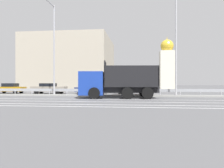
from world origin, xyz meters
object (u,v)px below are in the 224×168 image
Objects in this scene: street_lamp_2 at (176,40)px; parked_car_2 at (49,88)px; parked_car_4 at (132,88)px; street_lamp_1 at (53,45)px; median_road_sign at (152,86)px; parked_car_3 at (92,89)px; parked_car_1 at (10,88)px; church_tower at (167,65)px; dump_truck at (109,85)px.

parked_car_2 is (-15.83, 4.86, -5.20)m from street_lamp_2.
parked_car_2 is 11.13m from parked_car_4.
street_lamp_2 is (13.22, 0.13, 0.33)m from street_lamp_1.
median_road_sign is 0.46× the size of parked_car_2.
street_lamp_2 reaches higher than parked_car_2.
parked_car_3 is 5.23m from parked_car_4.
parked_car_1 is (-8.43, 5.27, -4.87)m from street_lamp_1.
street_lamp_2 is 0.82× the size of church_tower.
street_lamp_1 is at bearing 61.77° from dump_truck.
median_road_sign is at bearing -100.13° from church_tower.
median_road_sign is 5.16m from parked_car_4.
parked_car_1 is at bearing -94.80° from parked_car_2.
median_road_sign is 19.81m from parked_car_1.
dump_truck is 16.95m from parked_car_1.
street_lamp_2 is 17.36m from parked_car_2.
street_lamp_1 is at bearing -56.54° from parked_car_4.
parked_car_2 is (-9.13, 7.70, -0.56)m from dump_truck.
dump_truck is 0.75× the size of street_lamp_1.
church_tower is at bearing 84.19° from street_lamp_2.
church_tower is (3.34, 32.86, 0.14)m from street_lamp_2.
parked_car_2 is at bearing -97.12° from parked_car_1.
church_tower reaches higher than parked_car_2.
street_lamp_2 is 2.63× the size of parked_car_1.
parked_car_3 is (3.28, 4.86, -4.87)m from street_lamp_1.
median_road_sign is at bearing 0.36° from street_lamp_1.
dump_truck is 1.74× the size of parked_car_3.
street_lamp_2 reaches higher than parked_car_1.
parked_car_2 is 1.01× the size of parked_car_4.
church_tower is (24.99, 27.72, 5.35)m from parked_car_1.
parked_car_4 is (5.23, -0.13, 0.04)m from parked_car_3.
parked_car_2 is at bearing -124.41° from church_tower.
parked_car_3 reaches higher than parked_car_2.
parked_car_3 is at bearing 86.76° from parked_car_2.
street_lamp_1 is at bearing -179.44° from street_lamp_2.
parked_car_3 is (-9.94, 4.73, -5.20)m from street_lamp_2.
median_road_sign reaches higher than parked_car_3.
street_lamp_2 is at bearing 50.06° from parked_car_4.
parked_car_2 is (-2.62, 4.99, -4.86)m from street_lamp_1.
parked_car_3 is at bearing 147.06° from median_road_sign.
median_road_sign is at bearing 29.36° from parked_car_4.
parked_car_2 is (-13.30, 4.92, -0.40)m from median_road_sign.
street_lamp_1 is 11.07m from parked_car_1.
church_tower reaches higher than parked_car_4.
parked_car_1 is 0.90× the size of parked_car_4.
parked_car_4 is 0.35× the size of church_tower.
street_lamp_1 is 13.22m from street_lamp_2.
parked_car_3 is at bearing 56.02° from street_lamp_1.
dump_truck is at bearing 47.85° from parked_car_2.
parked_car_4 is 29.86m from church_tower.
dump_truck is at bearing -146.32° from median_road_sign.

